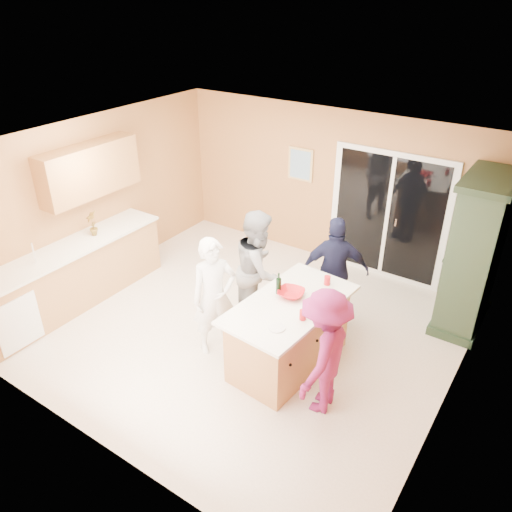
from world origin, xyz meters
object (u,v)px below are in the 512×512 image
Objects in this scene: green_hutch at (474,256)px; woman_magenta at (324,352)px; woman_navy at (335,271)px; woman_white at (214,297)px; woman_grey at (259,270)px; kitchen_island at (289,335)px.

green_hutch is 1.43× the size of woman_magenta.
green_hutch is 1.86m from woman_navy.
green_hutch is at bearing -177.83° from woman_navy.
woman_grey is (0.15, 0.80, 0.06)m from woman_white.
woman_navy is (0.83, 0.63, -0.06)m from woman_grey.
woman_grey is at bearing 23.29° from woman_white.
kitchen_island is 0.83× the size of green_hutch.
woman_white reaches higher than woman_magenta.
kitchen_island is 1.18× the size of woman_magenta.
woman_navy is (-1.56, -0.97, -0.27)m from green_hutch.
kitchen_island is 1.05m from woman_grey.
woman_grey is at bearing -146.09° from green_hutch.
woman_magenta is at bearing -109.61° from green_hutch.
woman_magenta is (0.68, -0.42, 0.34)m from kitchen_island.
woman_grey is at bearing -127.59° from woman_magenta.
woman_magenta is (1.63, -0.15, -0.04)m from woman_white.
woman_grey is 1.76m from woman_magenta.
woman_grey is (-2.39, -1.61, -0.21)m from green_hutch.
green_hutch is 3.50m from woman_white.
woman_magenta is at bearing -145.09° from woman_grey.
woman_white is 1.05× the size of woman_magenta.
green_hutch is at bearing -78.55° from woman_grey.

